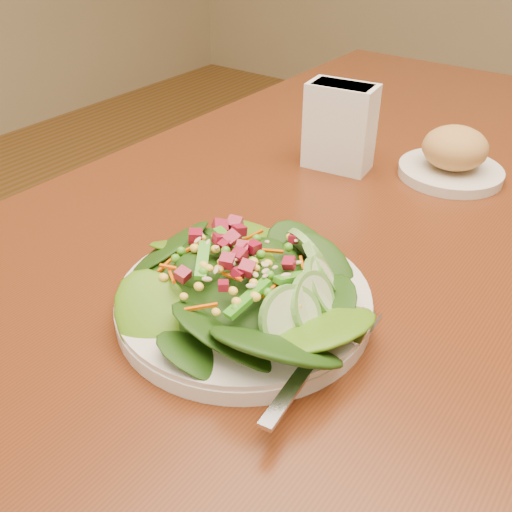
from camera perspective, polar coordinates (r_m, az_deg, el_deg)
name	(u,v)px	position (r m, az deg, el deg)	size (l,w,h in m)	color
dining_table	(399,275)	(0.82, 14.10, -1.82)	(0.90, 1.40, 0.75)	#56240E
salad_plate	(251,292)	(0.55, -0.51, -3.59)	(0.26, 0.25, 0.07)	silver
bread_plate	(453,157)	(0.86, 19.11, 9.33)	(0.15, 0.15, 0.07)	silver
napkin_holder	(340,125)	(0.84, 8.39, 12.87)	(0.10, 0.06, 0.12)	white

